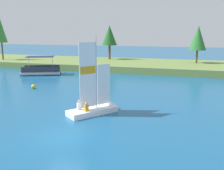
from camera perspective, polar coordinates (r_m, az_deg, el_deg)
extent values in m
plane|color=#195684|center=(15.94, -10.91, -11.36)|extent=(200.00, 200.00, 0.00)
cube|color=olive|center=(44.63, 7.79, 4.40)|extent=(80.00, 13.93, 1.04)
cylinder|color=brown|center=(52.97, -23.45, 7.03)|extent=(0.29, 0.29, 3.24)
cone|color=#387F33|center=(52.85, -23.81, 11.25)|extent=(2.22, 2.22, 4.57)
cylinder|color=brown|center=(49.54, -0.56, 7.41)|extent=(0.42, 0.42, 2.69)
cone|color=#1E5B23|center=(49.39, -0.57, 11.14)|extent=(2.90, 2.90, 3.74)
cylinder|color=brown|center=(45.57, 18.55, 6.10)|extent=(0.33, 0.33, 2.19)
cone|color=#286B2D|center=(45.40, 18.81, 10.01)|extent=(2.84, 2.84, 4.04)
cube|color=white|center=(19.81, -4.43, -5.86)|extent=(3.55, 4.01, 0.42)
cone|color=white|center=(20.84, 0.21, -4.92)|extent=(1.64, 1.58, 1.31)
cylinder|color=#B7B7BC|center=(19.31, -3.57, 2.87)|extent=(0.08, 0.08, 5.59)
cube|color=white|center=(18.96, -5.43, 2.28)|extent=(0.91, 1.17, 4.83)
cube|color=orange|center=(18.91, -5.45, 3.37)|extent=(0.82, 1.06, 0.58)
cube|color=white|center=(19.86, -1.86, 0.17)|extent=(0.74, 0.95, 3.17)
cylinder|color=#B7B7BC|center=(19.52, -5.29, -4.82)|extent=(0.93, 1.19, 0.06)
cube|color=orange|center=(19.07, -5.81, -5.19)|extent=(0.33, 0.34, 0.47)
sphere|color=tan|center=(18.97, -5.83, -4.20)|extent=(0.20, 0.20, 0.20)
cube|color=silver|center=(19.47, -7.44, -4.75)|extent=(0.33, 0.34, 0.55)
sphere|color=tan|center=(19.36, -7.47, -3.67)|extent=(0.20, 0.20, 0.20)
cylinder|color=#B2B2B7|center=(39.89, -15.46, 2.88)|extent=(5.47, 2.75, 0.60)
cylinder|color=#B2B2B7|center=(38.26, -15.86, 2.49)|extent=(5.47, 2.75, 0.60)
cube|color=#2D333D|center=(39.02, -15.68, 3.20)|extent=(5.90, 4.20, 0.10)
cube|color=#2D333D|center=(39.99, -15.46, 3.92)|extent=(4.85, 2.11, 0.60)
cube|color=#2D333D|center=(37.96, -15.97, 3.49)|extent=(4.85, 2.11, 0.60)
cylinder|color=#B2B2B7|center=(38.63, -13.27, 4.77)|extent=(0.06, 0.06, 1.95)
cylinder|color=#B2B2B7|center=(39.22, -18.23, 4.60)|extent=(0.06, 0.06, 1.95)
cube|color=#1E234C|center=(38.79, -15.85, 6.17)|extent=(4.35, 3.38, 0.08)
sphere|color=yellow|center=(29.70, -17.29, -0.33)|extent=(0.47, 0.47, 0.47)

